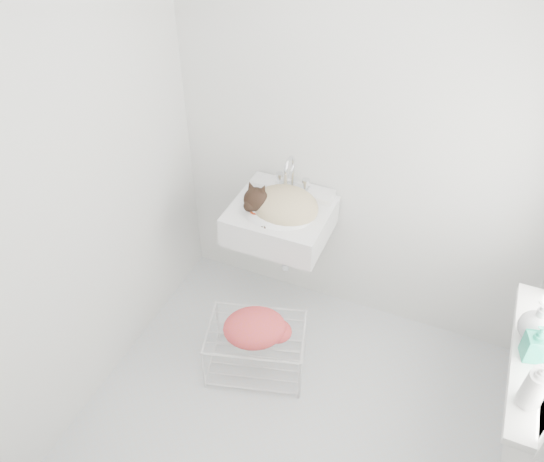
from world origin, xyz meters
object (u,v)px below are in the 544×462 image
at_px(sink, 280,208).
at_px(bottle_a, 526,403).
at_px(cat, 282,205).
at_px(bottle_c, 531,336).
at_px(wire_rack, 256,350).
at_px(bottle_b, 530,356).

distance_m(sink, bottle_a, 1.58).
xyz_separation_m(cat, bottle_c, (1.35, -0.41, -0.04)).
bearing_deg(wire_rack, cat, 94.42).
xyz_separation_m(sink, wire_rack, (0.05, -0.47, -0.70)).
relative_size(bottle_a, bottle_c, 1.09).
bearing_deg(bottle_a, bottle_c, 90.00).
bearing_deg(sink, wire_rack, -84.10).
bearing_deg(bottle_c, wire_rack, -178.13).
relative_size(sink, bottle_a, 2.73).
relative_size(sink, bottle_b, 3.02).
xyz_separation_m(bottle_a, bottle_b, (0.00, 0.25, 0.00)).
bearing_deg(cat, sink, 122.06).
relative_size(bottle_a, bottle_b, 1.10).
bearing_deg(bottle_c, sink, 162.52).
distance_m(cat, bottle_c, 1.42).
xyz_separation_m(cat, wire_rack, (0.04, -0.46, -0.74)).
distance_m(wire_rack, bottle_a, 1.53).
bearing_deg(sink, bottle_c, -17.48).
height_order(sink, bottle_b, sink).
xyz_separation_m(bottle_b, bottle_c, (0.00, 0.12, 0.00)).
bearing_deg(cat, wire_rack, -92.41).
bearing_deg(bottle_b, bottle_a, -90.00).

